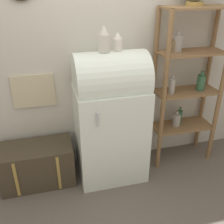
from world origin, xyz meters
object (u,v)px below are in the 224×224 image
(vase_left, at_px, (104,39))
(refrigerator, at_px, (111,117))
(vase_center, at_px, (118,42))
(suitcase_trunk, at_px, (38,164))

(vase_left, bearing_deg, refrigerator, 1.31)
(refrigerator, xyz_separation_m, vase_center, (0.07, 0.01, 0.78))
(vase_left, xyz_separation_m, vase_center, (0.14, 0.01, -0.03))
(refrigerator, height_order, suitcase_trunk, refrigerator)
(vase_left, bearing_deg, vase_center, 5.79)
(suitcase_trunk, xyz_separation_m, vase_center, (0.89, -0.03, 1.28))
(refrigerator, height_order, vase_center, vase_center)
(suitcase_trunk, height_order, vase_center, vase_center)
(refrigerator, xyz_separation_m, vase_left, (-0.06, -0.00, 0.81))
(vase_center, bearing_deg, suitcase_trunk, 178.18)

